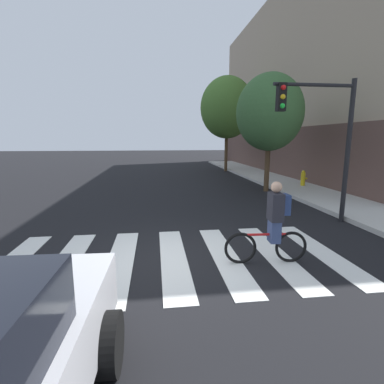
% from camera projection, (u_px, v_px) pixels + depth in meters
% --- Properties ---
extents(ground_plane, '(120.00, 120.00, 0.00)m').
position_uv_depth(ground_plane, '(171.00, 259.00, 6.12)').
color(ground_plane, black).
extents(crosswalk_stripes, '(7.21, 3.63, 0.01)m').
position_uv_depth(crosswalk_stripes, '(174.00, 259.00, 6.13)').
color(crosswalk_stripes, silver).
rests_on(crosswalk_stripes, ground).
extents(cyclist, '(1.71, 0.37, 1.69)m').
position_uv_depth(cyclist, '(273.00, 223.00, 5.79)').
color(cyclist, black).
rests_on(cyclist, ground).
extents(traffic_light_near, '(2.47, 0.28, 4.20)m').
position_uv_depth(traffic_light_near, '(324.00, 127.00, 8.31)').
color(traffic_light_near, black).
rests_on(traffic_light_near, ground).
extents(fire_hydrant, '(0.33, 0.22, 0.78)m').
position_uv_depth(fire_hydrant, '(303.00, 178.00, 14.81)').
color(fire_hydrant, gold).
rests_on(fire_hydrant, sidewalk).
extents(street_tree_near, '(3.10, 3.10, 5.51)m').
position_uv_depth(street_tree_near, '(270.00, 113.00, 13.44)').
color(street_tree_near, '#4C3823').
rests_on(street_tree_near, ground).
extents(street_tree_mid, '(4.04, 4.04, 7.19)m').
position_uv_depth(street_tree_mid, '(227.00, 108.00, 21.98)').
color(street_tree_mid, '#4C3823').
rests_on(street_tree_mid, ground).
extents(corner_building, '(17.34, 25.01, 12.60)m').
position_uv_depth(corner_building, '(376.00, 89.00, 22.12)').
color(corner_building, brown).
rests_on(corner_building, ground).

